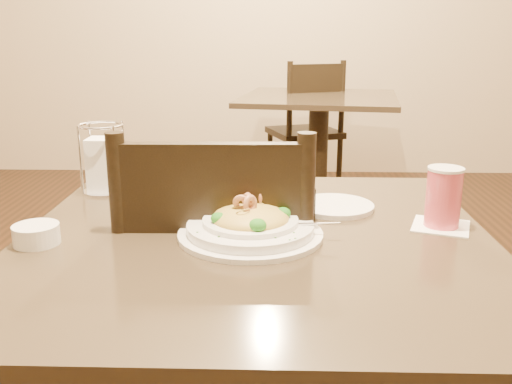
{
  "coord_description": "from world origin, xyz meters",
  "views": [
    {
      "loc": [
        0.03,
        -1.03,
        1.11
      ],
      "look_at": [
        0.0,
        0.02,
        0.82
      ],
      "focal_mm": 40.0,
      "sensor_mm": 36.0,
      "label": 1
    }
  ],
  "objects_px": {
    "background_table": "(318,134)",
    "napkin_caddy": "(103,163)",
    "bread_basket": "(248,200)",
    "side_plate": "(335,206)",
    "drink_glass": "(443,198)",
    "main_table": "(256,343)",
    "butter_ramekin": "(36,234)",
    "dining_chair_near": "(219,310)",
    "pasta_bowl": "(250,224)",
    "dining_chair_far": "(307,127)"
  },
  "relations": [
    {
      "from": "dining_chair_near",
      "to": "drink_glass",
      "type": "relative_size",
      "value": 6.79
    },
    {
      "from": "dining_chair_far",
      "to": "bread_basket",
      "type": "xyz_separation_m",
      "value": [
        -0.28,
        -2.57,
        0.26
      ]
    },
    {
      "from": "dining_chair_near",
      "to": "napkin_caddy",
      "type": "height_order",
      "value": "dining_chair_near"
    },
    {
      "from": "dining_chair_near",
      "to": "dining_chair_far",
      "type": "relative_size",
      "value": 1.0
    },
    {
      "from": "dining_chair_near",
      "to": "napkin_caddy",
      "type": "xyz_separation_m",
      "value": [
        -0.29,
        0.14,
        0.31
      ]
    },
    {
      "from": "background_table",
      "to": "napkin_caddy",
      "type": "relative_size",
      "value": 6.13
    },
    {
      "from": "napkin_caddy",
      "to": "main_table",
      "type": "bearing_deg",
      "value": -37.75
    },
    {
      "from": "side_plate",
      "to": "napkin_caddy",
      "type": "bearing_deg",
      "value": 167.98
    },
    {
      "from": "dining_chair_near",
      "to": "drink_glass",
      "type": "xyz_separation_m",
      "value": [
        0.46,
        -0.09,
        0.3
      ]
    },
    {
      "from": "dining_chair_near",
      "to": "side_plate",
      "type": "height_order",
      "value": "dining_chair_near"
    },
    {
      "from": "pasta_bowl",
      "to": "butter_ramekin",
      "type": "height_order",
      "value": "pasta_bowl"
    },
    {
      "from": "main_table",
      "to": "napkin_caddy",
      "type": "bearing_deg",
      "value": 142.25
    },
    {
      "from": "drink_glass",
      "to": "bread_basket",
      "type": "bearing_deg",
      "value": 165.66
    },
    {
      "from": "background_table",
      "to": "drink_glass",
      "type": "relative_size",
      "value": 7.51
    },
    {
      "from": "pasta_bowl",
      "to": "drink_glass",
      "type": "bearing_deg",
      "value": 10.44
    },
    {
      "from": "drink_glass",
      "to": "bread_basket",
      "type": "relative_size",
      "value": 0.49
    },
    {
      "from": "dining_chair_near",
      "to": "pasta_bowl",
      "type": "relative_size",
      "value": 3.05
    },
    {
      "from": "butter_ramekin",
      "to": "drink_glass",
      "type": "bearing_deg",
      "value": 8.67
    },
    {
      "from": "pasta_bowl",
      "to": "bread_basket",
      "type": "relative_size",
      "value": 1.08
    },
    {
      "from": "dining_chair_far",
      "to": "napkin_caddy",
      "type": "bearing_deg",
      "value": 55.81
    },
    {
      "from": "main_table",
      "to": "butter_ramekin",
      "type": "height_order",
      "value": "butter_ramekin"
    },
    {
      "from": "dining_chair_near",
      "to": "bread_basket",
      "type": "height_order",
      "value": "dining_chair_near"
    },
    {
      "from": "drink_glass",
      "to": "side_plate",
      "type": "relative_size",
      "value": 0.8
    },
    {
      "from": "bread_basket",
      "to": "butter_ramekin",
      "type": "bearing_deg",
      "value": -150.18
    },
    {
      "from": "background_table",
      "to": "butter_ramekin",
      "type": "relative_size",
      "value": 12.3
    },
    {
      "from": "drink_glass",
      "to": "napkin_caddy",
      "type": "xyz_separation_m",
      "value": [
        -0.74,
        0.23,
        0.01
      ]
    },
    {
      "from": "side_plate",
      "to": "bread_basket",
      "type": "bearing_deg",
      "value": -175.27
    },
    {
      "from": "napkin_caddy",
      "to": "background_table",
      "type": "bearing_deg",
      "value": 72.16
    },
    {
      "from": "napkin_caddy",
      "to": "butter_ramekin",
      "type": "distance_m",
      "value": 0.35
    },
    {
      "from": "bread_basket",
      "to": "side_plate",
      "type": "height_order",
      "value": "bread_basket"
    },
    {
      "from": "background_table",
      "to": "dining_chair_near",
      "type": "height_order",
      "value": "dining_chair_near"
    },
    {
      "from": "dining_chair_far",
      "to": "bread_basket",
      "type": "height_order",
      "value": "dining_chair_far"
    },
    {
      "from": "background_table",
      "to": "napkin_caddy",
      "type": "distance_m",
      "value": 2.24
    },
    {
      "from": "drink_glass",
      "to": "butter_ramekin",
      "type": "xyz_separation_m",
      "value": [
        -0.77,
        -0.12,
        -0.04
      ]
    },
    {
      "from": "dining_chair_near",
      "to": "side_plate",
      "type": "bearing_deg",
      "value": -176.08
    },
    {
      "from": "dining_chair_far",
      "to": "drink_glass",
      "type": "distance_m",
      "value": 2.69
    },
    {
      "from": "dining_chair_near",
      "to": "drink_glass",
      "type": "height_order",
      "value": "dining_chair_near"
    },
    {
      "from": "dining_chair_near",
      "to": "dining_chair_far",
      "type": "xyz_separation_m",
      "value": [
        0.35,
        2.57,
        0.0
      ]
    },
    {
      "from": "background_table",
      "to": "butter_ramekin",
      "type": "distance_m",
      "value": 2.58
    },
    {
      "from": "pasta_bowl",
      "to": "napkin_caddy",
      "type": "distance_m",
      "value": 0.47
    },
    {
      "from": "napkin_caddy",
      "to": "dining_chair_far",
      "type": "bearing_deg",
      "value": 75.44
    },
    {
      "from": "main_table",
      "to": "drink_glass",
      "type": "xyz_separation_m",
      "value": [
        0.37,
        0.06,
        0.29
      ]
    },
    {
      "from": "main_table",
      "to": "drink_glass",
      "type": "distance_m",
      "value": 0.47
    },
    {
      "from": "butter_ramekin",
      "to": "background_table",
      "type": "bearing_deg",
      "value": 73.97
    },
    {
      "from": "background_table",
      "to": "drink_glass",
      "type": "xyz_separation_m",
      "value": [
        0.06,
        -2.35,
        0.29
      ]
    },
    {
      "from": "main_table",
      "to": "background_table",
      "type": "distance_m",
      "value": 2.43
    },
    {
      "from": "dining_chair_near",
      "to": "pasta_bowl",
      "type": "height_order",
      "value": "dining_chair_near"
    },
    {
      "from": "background_table",
      "to": "dining_chair_far",
      "type": "distance_m",
      "value": 0.32
    },
    {
      "from": "napkin_caddy",
      "to": "side_plate",
      "type": "xyz_separation_m",
      "value": [
        0.54,
        -0.12,
        -0.07
      ]
    },
    {
      "from": "main_table",
      "to": "napkin_caddy",
      "type": "xyz_separation_m",
      "value": [
        -0.37,
        0.29,
        0.3
      ]
    }
  ]
}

